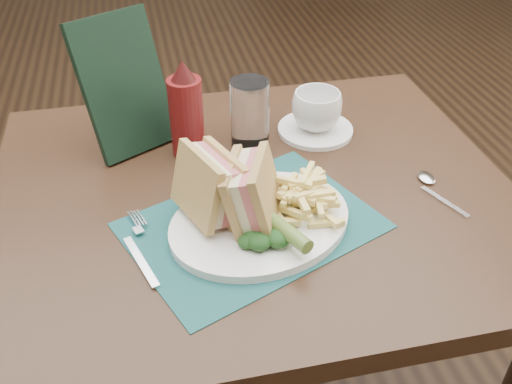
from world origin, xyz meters
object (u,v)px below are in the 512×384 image
sandwich_half_b (239,189)px  saucer (315,130)px  coffee_cup (317,110)px  table_main (254,329)px  plate (260,222)px  drinking_glass (250,113)px  check_presenter (124,85)px  placemat (252,225)px  ketchup_bottle (186,109)px  sandwich_half_a (197,189)px

sandwich_half_b → saucer: sandwich_half_b is taller
coffee_cup → table_main: bearing=-135.1°
plate → saucer: 0.32m
coffee_cup → drinking_glass: size_ratio=0.76×
sandwich_half_b → check_presenter: 0.33m
sandwich_half_b → saucer: 0.34m
placemat → coffee_cup: bearing=54.5°
table_main → drinking_glass: drinking_glass is taller
placemat → check_presenter: 0.36m
table_main → coffee_cup: (0.16, 0.16, 0.42)m
table_main → ketchup_bottle: ketchup_bottle is taller
drinking_glass → ketchup_bottle: 0.12m
table_main → saucer: saucer is taller
drinking_glass → placemat: bearing=-101.1°
placemat → saucer: bearing=54.5°
placemat → check_presenter: size_ratio=1.48×
placemat → sandwich_half_a: size_ratio=3.24×
placemat → coffee_cup: size_ratio=3.85×
check_presenter → drinking_glass: bearing=-40.6°
coffee_cup → check_presenter: check_presenter is taller
plate → check_presenter: bearing=101.9°
coffee_cup → ketchup_bottle: size_ratio=0.53×
placemat → sandwich_half_a: (-0.08, 0.02, 0.07)m
sandwich_half_b → ketchup_bottle: (-0.05, 0.24, 0.02)m
coffee_cup → ketchup_bottle: (-0.26, -0.02, 0.04)m
saucer → ketchup_bottle: ketchup_bottle is taller
saucer → check_presenter: (-0.36, 0.03, 0.12)m
sandwich_half_a → sandwich_half_b: 0.06m
sandwich_half_a → coffee_cup: sandwich_half_a is taller
plate → table_main: bearing=63.2°
sandwich_half_a → sandwich_half_b: size_ratio=1.03×
drinking_glass → sandwich_half_a: bearing=-119.5°
sandwich_half_b → ketchup_bottle: ketchup_bottle is taller
table_main → plate: 0.40m
ketchup_bottle → check_presenter: check_presenter is taller
table_main → sandwich_half_b: size_ratio=7.95×
coffee_cup → drinking_glass: 0.14m
placemat → sandwich_half_b: bearing=171.0°
check_presenter → sandwich_half_b: bearing=-90.6°
plate → sandwich_half_b: bearing=146.6°
table_main → check_presenter: size_ratio=3.52×
drinking_glass → sandwich_half_b: bearing=-105.6°
table_main → coffee_cup: 0.48m
sandwich_half_b → check_presenter: check_presenter is taller
coffee_cup → sandwich_half_b: bearing=-128.6°
table_main → check_presenter: (-0.20, 0.19, 0.50)m
placemat → coffee_cup: coffee_cup is taller
plate → sandwich_half_a: bearing=147.8°
plate → ketchup_bottle: (-0.08, 0.24, 0.08)m
drinking_glass → saucer: bearing=5.3°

